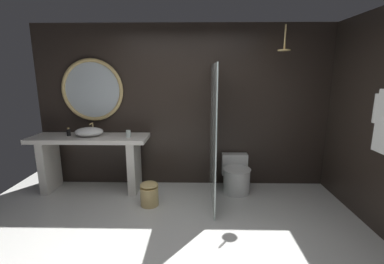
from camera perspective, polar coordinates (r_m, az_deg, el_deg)
The scene contains 12 objects.
ground_plane at distance 3.07m, azimuth -2.82°, elevation -24.49°, with size 5.76×5.76×0.00m, color silver.
back_wall_panel at distance 4.39m, azimuth -1.33°, elevation 5.31°, with size 4.80×0.10×2.60m, color black.
side_wall_right at distance 3.91m, azimuth 34.75°, elevation 2.20°, with size 0.10×2.47×2.60m, color black.
vanity_counter at distance 4.51m, azimuth -20.78°, elevation -4.47°, with size 1.80×0.57×0.89m.
vessel_sink at distance 4.43m, azimuth -21.14°, elevation 0.05°, with size 0.43×0.36×0.19m.
tumbler_cup at distance 4.18m, azimuth -13.45°, elevation -0.35°, with size 0.07×0.07×0.11m, color silver.
soap_dispenser at distance 4.58m, azimuth -24.86°, elevation -0.03°, with size 0.06×0.06×0.13m.
round_wall_mirror at distance 4.58m, azimuth -20.52°, elevation 8.38°, with size 0.99×0.06×0.99m.
shower_glass_panel at distance 3.80m, azimuth 4.53°, elevation -0.66°, with size 0.02×1.21×1.97m, color silver.
rain_shower_head at distance 4.11m, azimuth 19.12°, elevation 16.76°, with size 0.17×0.17×0.35m.
toilet at distance 4.37m, azimuth 9.37°, elevation -9.17°, with size 0.43×0.62×0.55m.
waste_bin at distance 3.93m, azimuth -9.10°, elevation -12.85°, with size 0.26×0.26×0.35m.
Camera 1 is at (0.18, -2.45, 1.85)m, focal length 24.96 mm.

